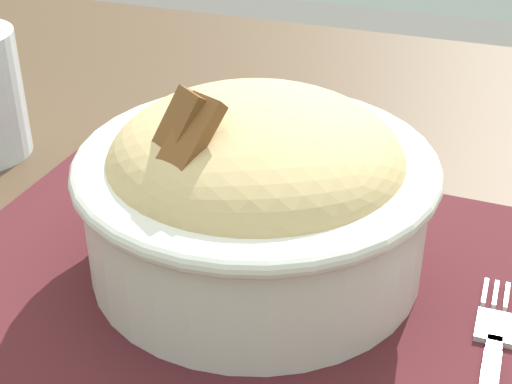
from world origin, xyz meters
name	(u,v)px	position (x,y,z in m)	size (l,w,h in m)	color
table	(260,381)	(0.00, 0.00, 0.69)	(1.19, 0.94, 0.77)	#4C3826
placemat	(296,299)	(0.02, -0.01, 0.77)	(0.44, 0.30, 0.00)	#47191E
bowl	(256,188)	(-0.01, 0.02, 0.83)	(0.24, 0.24, 0.12)	silver
fork	(493,351)	(0.14, -0.02, 0.78)	(0.02, 0.14, 0.00)	silver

